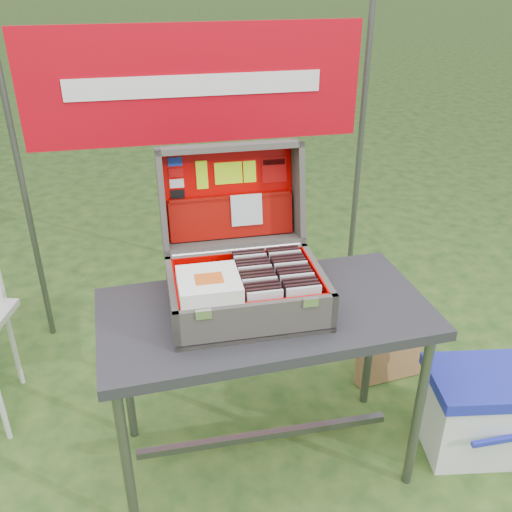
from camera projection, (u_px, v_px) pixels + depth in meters
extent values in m
plane|color=#204218|center=(240.00, 463.00, 2.34)|extent=(80.00, 80.00, 0.00)
cube|color=#29292D|center=(265.00, 314.00, 2.03)|extent=(1.20, 0.65, 0.04)
cylinder|color=#59595B|center=(126.00, 460.00, 1.91)|extent=(0.04, 0.04, 0.69)
cylinder|color=#59595B|center=(418.00, 415.00, 2.10)|extent=(0.04, 0.04, 0.69)
cylinder|color=#59595B|center=(126.00, 372.00, 2.31)|extent=(0.04, 0.04, 0.69)
cylinder|color=#59595B|center=(370.00, 340.00, 2.50)|extent=(0.04, 0.04, 0.69)
cube|color=#59595B|center=(264.00, 435.00, 2.31)|extent=(1.02, 0.03, 0.03)
cube|color=#615B55|center=(247.00, 308.00, 2.01)|extent=(0.53, 0.38, 0.02)
cube|color=#615B55|center=(257.00, 322.00, 1.82)|extent=(0.53, 0.02, 0.14)
cube|color=#615B55|center=(238.00, 268.00, 2.14)|extent=(0.53, 0.02, 0.14)
cube|color=#615B55|center=(173.00, 301.00, 1.93)|extent=(0.02, 0.38, 0.14)
cube|color=#615B55|center=(318.00, 285.00, 2.03)|extent=(0.02, 0.38, 0.14)
cube|color=#C90300|center=(247.00, 305.00, 2.00)|extent=(0.49, 0.34, 0.01)
cube|color=silver|center=(204.00, 314.00, 1.76)|extent=(0.05, 0.01, 0.03)
cube|color=silver|center=(311.00, 302.00, 1.82)|extent=(0.05, 0.01, 0.03)
cylinder|color=silver|center=(237.00, 250.00, 2.11)|extent=(0.48, 0.02, 0.02)
cube|color=#615B55|center=(229.00, 193.00, 2.18)|extent=(0.53, 0.10, 0.38)
cube|color=#615B55|center=(229.00, 147.00, 2.07)|extent=(0.53, 0.14, 0.05)
cube|color=#615B55|center=(234.00, 242.00, 2.17)|extent=(0.53, 0.14, 0.05)
cube|color=#615B55|center=(162.00, 201.00, 2.08)|extent=(0.02, 0.22, 0.40)
cube|color=#615B55|center=(298.00, 191.00, 2.17)|extent=(0.02, 0.22, 0.40)
cube|color=#C90300|center=(229.00, 194.00, 2.17)|extent=(0.49, 0.07, 0.33)
cube|color=#C90300|center=(256.00, 317.00, 1.83)|extent=(0.49, 0.01, 0.12)
cube|color=#C90300|center=(238.00, 267.00, 2.12)|extent=(0.49, 0.01, 0.12)
cube|color=#C90300|center=(176.00, 298.00, 1.93)|extent=(0.01, 0.34, 0.12)
cube|color=#C90300|center=(314.00, 283.00, 2.02)|extent=(0.01, 0.34, 0.12)
cube|color=#860A05|center=(231.00, 217.00, 2.17)|extent=(0.47, 0.06, 0.16)
cube|color=#860A05|center=(231.00, 198.00, 2.15)|extent=(0.46, 0.02, 0.02)
cube|color=silver|center=(247.00, 210.00, 2.16)|extent=(0.12, 0.03, 0.12)
cube|color=#1933B2|center=(175.00, 162.00, 2.09)|extent=(0.05, 0.01, 0.03)
cube|color=#C00A0A|center=(176.00, 173.00, 2.10)|extent=(0.05, 0.01, 0.03)
cube|color=white|center=(177.00, 183.00, 2.11)|extent=(0.05, 0.01, 0.03)
cube|color=black|center=(178.00, 194.00, 2.12)|extent=(0.05, 0.01, 0.03)
cube|color=#B9EE12|center=(202.00, 175.00, 2.12)|extent=(0.04, 0.02, 0.10)
cube|color=#B9EE12|center=(228.00, 173.00, 2.14)|extent=(0.10, 0.02, 0.08)
cube|color=#B9EE12|center=(250.00, 172.00, 2.15)|extent=(0.05, 0.02, 0.08)
cube|color=#C00A0A|center=(274.00, 170.00, 2.17)|extent=(0.10, 0.02, 0.09)
cube|color=black|center=(274.00, 162.00, 2.16)|extent=(0.09, 0.01, 0.02)
cube|color=silver|center=(265.00, 309.00, 1.85)|extent=(0.12, 0.01, 0.14)
cube|color=black|center=(264.00, 306.00, 1.87)|extent=(0.12, 0.01, 0.14)
cube|color=black|center=(262.00, 302.00, 1.89)|extent=(0.12, 0.01, 0.14)
cube|color=black|center=(261.00, 299.00, 1.90)|extent=(0.12, 0.01, 0.14)
cube|color=silver|center=(260.00, 296.00, 1.92)|extent=(0.12, 0.01, 0.14)
cube|color=black|center=(259.00, 292.00, 1.94)|extent=(0.12, 0.01, 0.14)
cube|color=black|center=(257.00, 289.00, 1.96)|extent=(0.12, 0.01, 0.14)
cube|color=black|center=(256.00, 286.00, 1.98)|extent=(0.12, 0.01, 0.14)
cube|color=silver|center=(255.00, 283.00, 1.99)|extent=(0.12, 0.01, 0.14)
cube|color=black|center=(254.00, 280.00, 2.01)|extent=(0.12, 0.01, 0.14)
cube|color=black|center=(253.00, 277.00, 2.03)|extent=(0.12, 0.01, 0.14)
cube|color=black|center=(251.00, 274.00, 2.05)|extent=(0.12, 0.01, 0.14)
cube|color=silver|center=(250.00, 271.00, 2.07)|extent=(0.12, 0.01, 0.14)
cube|color=black|center=(249.00, 269.00, 2.09)|extent=(0.12, 0.01, 0.14)
cube|color=black|center=(248.00, 266.00, 2.10)|extent=(0.12, 0.01, 0.14)
cube|color=silver|center=(303.00, 305.00, 1.87)|extent=(0.12, 0.01, 0.14)
cube|color=black|center=(302.00, 301.00, 1.89)|extent=(0.12, 0.01, 0.14)
cube|color=black|center=(300.00, 298.00, 1.91)|extent=(0.12, 0.01, 0.14)
cube|color=black|center=(298.00, 295.00, 1.93)|extent=(0.12, 0.01, 0.14)
cube|color=silver|center=(297.00, 292.00, 1.94)|extent=(0.12, 0.01, 0.14)
cube|color=black|center=(295.00, 288.00, 1.96)|extent=(0.12, 0.01, 0.14)
cube|color=black|center=(293.00, 285.00, 1.98)|extent=(0.12, 0.01, 0.14)
cube|color=black|center=(292.00, 282.00, 2.00)|extent=(0.12, 0.01, 0.14)
cube|color=silver|center=(290.00, 279.00, 2.02)|extent=(0.12, 0.01, 0.14)
cube|color=black|center=(289.00, 276.00, 2.04)|extent=(0.12, 0.01, 0.14)
cube|color=black|center=(287.00, 274.00, 2.05)|extent=(0.12, 0.01, 0.14)
cube|color=black|center=(286.00, 271.00, 2.07)|extent=(0.12, 0.01, 0.14)
cube|color=silver|center=(285.00, 268.00, 2.09)|extent=(0.12, 0.01, 0.14)
cube|color=black|center=(283.00, 265.00, 2.11)|extent=(0.12, 0.01, 0.14)
cube|color=black|center=(282.00, 263.00, 2.13)|extent=(0.12, 0.01, 0.14)
cube|color=white|center=(209.00, 290.00, 1.86)|extent=(0.20, 0.20, 0.00)
cube|color=white|center=(209.00, 289.00, 1.86)|extent=(0.20, 0.20, 0.00)
cube|color=white|center=(209.00, 287.00, 1.85)|extent=(0.20, 0.20, 0.00)
cube|color=white|center=(209.00, 286.00, 1.85)|extent=(0.20, 0.20, 0.00)
cube|color=white|center=(209.00, 285.00, 1.85)|extent=(0.20, 0.20, 0.00)
cube|color=white|center=(209.00, 283.00, 1.85)|extent=(0.20, 0.20, 0.00)
cube|color=white|center=(209.00, 282.00, 1.84)|extent=(0.20, 0.20, 0.00)
cube|color=white|center=(209.00, 281.00, 1.84)|extent=(0.20, 0.20, 0.00)
cube|color=white|center=(209.00, 279.00, 1.84)|extent=(0.20, 0.20, 0.00)
cube|color=white|center=(209.00, 278.00, 1.84)|extent=(0.20, 0.20, 0.00)
cube|color=#D85919|center=(209.00, 278.00, 1.83)|extent=(0.09, 0.07, 0.00)
cube|color=white|center=(476.00, 416.00, 2.35)|extent=(0.44, 0.36, 0.32)
cube|color=#2029B4|center=(485.00, 381.00, 2.26)|extent=(0.47, 0.38, 0.05)
cube|color=#2029B4|center=(502.00, 440.00, 2.18)|extent=(0.25, 0.02, 0.02)
cylinder|color=silver|center=(13.00, 343.00, 2.66)|extent=(0.02, 0.02, 0.48)
cube|color=#A37948|center=(389.00, 347.00, 2.73)|extent=(0.35, 0.14, 0.36)
cylinder|color=#59595B|center=(23.00, 188.00, 2.74)|extent=(0.03, 0.03, 1.70)
cylinder|color=#59595B|center=(358.00, 164.00, 3.04)|extent=(0.03, 0.03, 1.70)
cube|color=#B40412|center=(195.00, 85.00, 2.66)|extent=(1.60, 0.02, 0.55)
cube|color=white|center=(196.00, 85.00, 2.65)|extent=(1.20, 0.00, 0.10)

